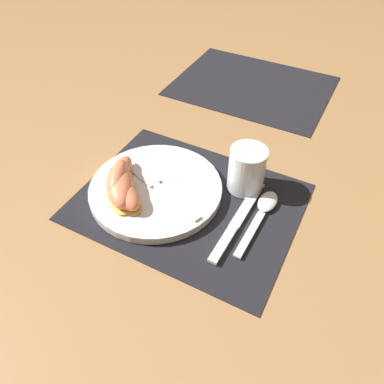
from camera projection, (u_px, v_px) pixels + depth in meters
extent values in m
plane|color=#A37547|center=(188.00, 202.00, 0.72)|extent=(3.00, 3.00, 0.00)
cube|color=black|center=(188.00, 201.00, 0.71)|extent=(0.41, 0.32, 0.00)
cube|color=black|center=(252.00, 86.00, 1.02)|extent=(0.41, 0.32, 0.00)
cylinder|color=white|center=(156.00, 189.00, 0.72)|extent=(0.26, 0.26, 0.02)
cylinder|color=silver|center=(247.00, 169.00, 0.71)|extent=(0.07, 0.07, 0.09)
cylinder|color=#F9AD19|center=(245.00, 182.00, 0.73)|extent=(0.06, 0.06, 0.03)
cube|color=silver|center=(223.00, 244.00, 0.64)|extent=(0.02, 0.09, 0.01)
cube|color=silver|center=(248.00, 205.00, 0.70)|extent=(0.02, 0.13, 0.01)
cube|color=silver|center=(250.00, 234.00, 0.65)|extent=(0.02, 0.11, 0.01)
ellipsoid|color=silver|center=(268.00, 202.00, 0.70)|extent=(0.03, 0.06, 0.01)
cube|color=silver|center=(176.00, 201.00, 0.69)|extent=(0.12, 0.05, 0.00)
cube|color=silver|center=(144.00, 175.00, 0.74)|extent=(0.08, 0.05, 0.00)
ellipsoid|color=#F7C656|center=(120.00, 180.00, 0.73)|extent=(0.07, 0.11, 0.01)
ellipsoid|color=#F4845B|center=(119.00, 174.00, 0.71)|extent=(0.06, 0.11, 0.04)
ellipsoid|color=#F7C656|center=(120.00, 186.00, 0.71)|extent=(0.08, 0.11, 0.01)
ellipsoid|color=#F4845B|center=(119.00, 179.00, 0.70)|extent=(0.07, 0.10, 0.05)
ellipsoid|color=#F7C656|center=(121.00, 192.00, 0.70)|extent=(0.12, 0.13, 0.01)
ellipsoid|color=#F4845B|center=(120.00, 185.00, 0.69)|extent=(0.11, 0.12, 0.04)
ellipsoid|color=#F7C656|center=(125.00, 199.00, 0.69)|extent=(0.11, 0.09, 0.01)
ellipsoid|color=#F4845B|center=(124.00, 193.00, 0.68)|extent=(0.10, 0.08, 0.03)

